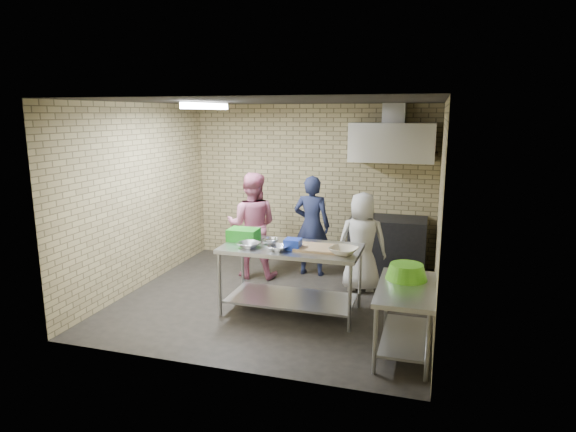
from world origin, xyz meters
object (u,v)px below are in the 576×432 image
object	(u,v)px
prep_table	(291,279)
green_crate	(243,235)
blue_tub	(293,244)
side_counter	(405,320)
woman_pink	(252,225)
stove	(388,245)
bottle_green	(422,148)
green_basin	(406,272)
woman_white	(362,242)
man_navy	(312,226)
bottle_red	(396,146)

from	to	relation	value
prep_table	green_crate	world-z (taller)	green_crate
blue_tub	side_counter	bearing A→B (deg)	-23.48
woman_pink	side_counter	bearing A→B (deg)	132.74
stove	bottle_green	world-z (taller)	bottle_green
side_counter	green_basin	bearing A→B (deg)	94.57
woman_pink	woman_white	xyz separation A→B (m)	(1.74, -0.11, -0.10)
bottle_green	stove	bearing A→B (deg)	-151.93
woman_white	green_crate	bearing A→B (deg)	25.46
blue_tub	bottle_green	xyz separation A→B (m)	(1.43, 2.37, 1.07)
side_counter	green_crate	distance (m)	2.41
prep_table	green_crate	xyz separation A→B (m)	(-0.70, 0.12, 0.52)
blue_tub	woman_white	distance (m)	1.40
prep_table	stove	size ratio (longest dim) A/B	1.47
prep_table	bottle_green	distance (m)	3.13
green_crate	stove	bearing A→B (deg)	47.74
bottle_green	man_navy	size ratio (longest dim) A/B	0.09
bottle_red	woman_pink	bearing A→B (deg)	-152.73
bottle_green	woman_white	bearing A→B (deg)	-121.91
green_basin	bottle_red	distance (m)	3.01
woman_white	bottle_red	bearing A→B (deg)	-114.13
stove	green_basin	xyz separation A→B (m)	(0.43, -2.50, 0.38)
green_crate	bottle_green	distance (m)	3.24
green_crate	woman_pink	bearing A→B (deg)	105.03
man_navy	woman_pink	distance (m)	0.95
blue_tub	bottle_red	xyz separation A→B (m)	(1.03, 2.37, 1.09)
side_counter	woman_pink	size ratio (longest dim) A/B	0.72
green_basin	woman_white	bearing A→B (deg)	114.62
stove	woman_pink	xyz separation A→B (m)	(-2.02, -0.83, 0.38)
green_crate	bottle_red	world-z (taller)	bottle_red
green_crate	bottle_red	size ratio (longest dim) A/B	2.18
stove	woman_white	world-z (taller)	woman_white
stove	bottle_green	size ratio (longest dim) A/B	8.00
bottle_red	woman_white	bearing A→B (deg)	-105.84
stove	bottle_red	world-z (taller)	bottle_red
woman_pink	green_crate	bearing A→B (deg)	95.62
prep_table	green_basin	bearing A→B (deg)	-17.90
blue_tub	woman_white	xyz separation A→B (m)	(0.70, 1.19, -0.22)
side_counter	woman_white	xyz separation A→B (m)	(-0.73, 1.81, 0.35)
side_counter	blue_tub	world-z (taller)	blue_tub
bottle_red	woman_pink	size ratio (longest dim) A/B	0.11
bottle_green	bottle_red	bearing A→B (deg)	180.00
green_basin	woman_white	size ratio (longest dim) A/B	0.32
side_counter	man_navy	bearing A→B (deg)	124.95
stove	woman_pink	bearing A→B (deg)	-157.72
bottle_green	man_navy	distance (m)	2.13
bottle_green	side_counter	bearing A→B (deg)	-90.00
side_counter	man_navy	distance (m)	2.84
stove	bottle_green	distance (m)	1.65
bottle_red	woman_pink	xyz separation A→B (m)	(-2.07, -1.07, -1.20)
woman_pink	blue_tub	bearing A→B (deg)	119.27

